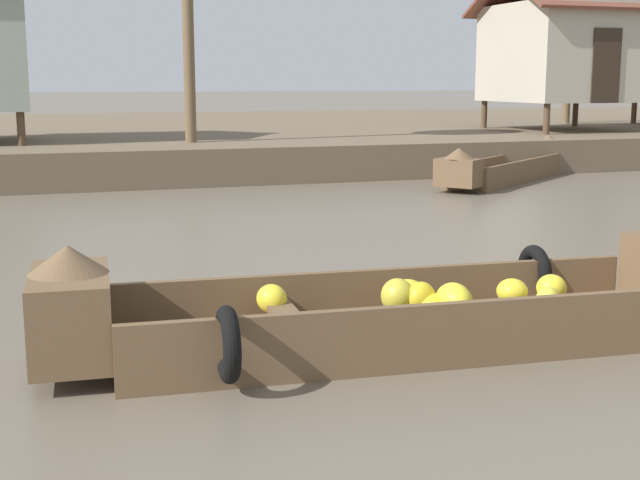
% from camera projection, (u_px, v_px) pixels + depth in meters
% --- Properties ---
extents(ground_plane, '(300.00, 300.00, 0.00)m').
position_uv_depth(ground_plane, '(318.00, 246.00, 10.95)').
color(ground_plane, '#665B4C').
extents(riverbank_strip, '(160.00, 20.00, 0.74)m').
position_uv_depth(riverbank_strip, '(145.00, 137.00, 26.16)').
color(riverbank_strip, brown).
rests_on(riverbank_strip, ground).
extents(banana_boat, '(5.60, 1.75, 0.92)m').
position_uv_depth(banana_boat, '(407.00, 309.00, 6.79)').
color(banana_boat, brown).
rests_on(banana_boat, ground).
extents(fishing_skiff_distant, '(4.67, 3.83, 0.83)m').
position_uv_depth(fishing_skiff_distant, '(508.00, 168.00, 18.03)').
color(fishing_skiff_distant, brown).
rests_on(fishing_skiff_distant, ground).
extents(stilt_house_mid_left, '(4.05, 3.96, 4.18)m').
position_uv_depth(stilt_house_mid_left, '(565.00, 50.00, 22.88)').
color(stilt_house_mid_left, '#4C3826').
rests_on(stilt_house_mid_left, riverbank_strip).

